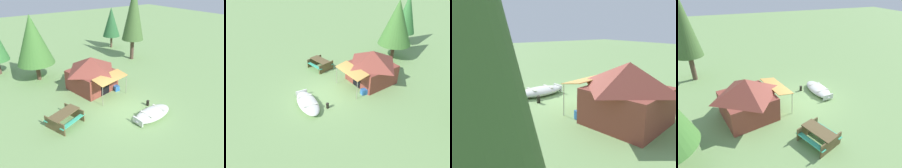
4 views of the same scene
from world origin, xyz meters
TOP-DOWN VIEW (x-y plane):
  - ground_plane at (0.00, 0.00)m, footprint 80.00×80.00m
  - beached_rowboat at (0.76, -1.40)m, footprint 2.69×1.35m
  - canvas_cabin_tent at (-0.30, 3.68)m, footprint 3.47×4.27m
  - picnic_table at (-3.63, 0.88)m, footprint 2.11×1.98m
  - cooler_box at (0.96, 2.45)m, footprint 0.37×0.46m
  - fuel_can at (1.41, -0.34)m, footprint 0.22×0.22m
  - pine_tree_back_left at (-2.98, 7.39)m, footprint 2.78×2.78m
  - pine_tree_back_right at (-5.33, 10.29)m, footprint 2.00×2.00m

SIDE VIEW (x-z plane):
  - ground_plane at x=0.00m, z-range 0.00..0.00m
  - fuel_can at x=1.41m, z-range 0.00..0.35m
  - cooler_box at x=0.96m, z-range 0.00..0.36m
  - beached_rowboat at x=0.76m, z-range 0.01..0.47m
  - picnic_table at x=-3.63m, z-range 0.09..0.84m
  - canvas_cabin_tent at x=-0.30m, z-range 0.04..2.43m
  - pine_tree_back_right at x=-5.33m, z-range 0.60..5.51m
  - pine_tree_back_left at x=-2.98m, z-range 0.67..5.66m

